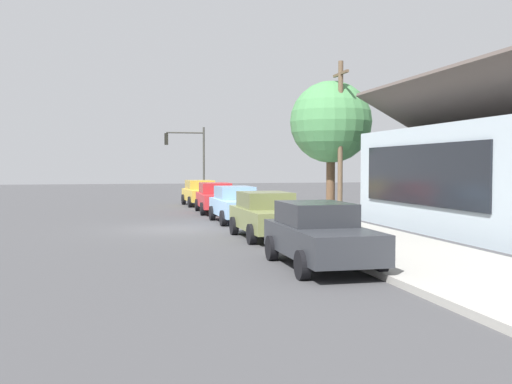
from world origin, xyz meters
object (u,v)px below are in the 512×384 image
Objects in this scene: car_mustard at (201,193)px; car_cherry at (216,197)px; car_charcoal at (320,234)px; fire_hydrant_red at (259,209)px; utility_pole_wooden at (340,136)px; traffic_light_main at (189,152)px; shade_tree at (331,123)px; car_olive at (268,215)px; car_skyblue at (236,204)px.

car_mustard is 5.83m from car_cherry.
car_charcoal reaches higher than fire_hydrant_red.
car_charcoal is at bearing -22.90° from utility_pole_wooden.
traffic_light_main is (-10.07, -0.33, 2.68)m from car_cherry.
car_mustard is 10.43m from fire_hydrant_red.
shade_tree reaches higher than car_mustard.
fire_hydrant_red is at bearing 18.53° from car_cherry.
car_olive reaches higher than fire_hydrant_red.
car_mustard is at bearing -177.47° from car_cherry.
car_mustard is 1.00× the size of car_skyblue.
car_skyblue is at bearing -63.94° from shade_tree.
shade_tree reaches higher than car_olive.
car_skyblue is at bearing 2.27° from car_cherry.
car_mustard is 1.01× the size of car_olive.
shade_tree is (8.79, 5.44, 3.87)m from car_mustard.
car_cherry is at bearing 178.76° from car_olive.
fire_hydrant_red is (14.57, 1.66, -2.99)m from traffic_light_main.
car_skyblue is 15.88m from traffic_light_main.
shade_tree is at bearing 146.28° from car_olive.
utility_pole_wooden is at bearing 157.24° from car_charcoal.
car_charcoal is at bearing 1.53° from car_cherry.
car_skyblue is at bearing -50.59° from fire_hydrant_red.
utility_pole_wooden is 5.27m from fire_hydrant_red.
traffic_light_main is (-27.49, -0.18, 2.68)m from car_charcoal.
traffic_light_main is 15.58m from utility_pole_wooden.
shade_tree is 1.30× the size of traffic_light_main.
car_charcoal is 6.28× the size of fire_hydrant_red.
car_skyblue and car_olive have the same top height.
utility_pole_wooden is (10.27, 5.39, 3.11)m from car_mustard.
car_olive is at bearing -10.83° from fire_hydrant_red.
car_mustard is 11.41m from car_skyblue.
fire_hydrant_red is (4.50, 1.33, -0.32)m from car_cherry.
utility_pole_wooden is at bearing 90.99° from fire_hydrant_red.
traffic_light_main is at bearing -156.31° from shade_tree.
traffic_light_main is at bearing -176.12° from car_cherry.
car_cherry and car_skyblue have the same top height.
car_cherry is at bearing 1.85° from traffic_light_main.
car_cherry is 1.10× the size of car_skyblue.
utility_pole_wooden is (4.44, 5.33, 3.11)m from car_cherry.
car_mustard is at bearing 179.90° from car_charcoal.
car_skyblue is 6.21× the size of fire_hydrant_red.
car_olive is at bearing -1.23° from car_skyblue.
shade_tree is at bearing 23.69° from traffic_light_main.
traffic_light_main is at bearing -178.77° from car_mustard.
car_charcoal is (11.84, -0.17, 0.00)m from car_skyblue.
car_charcoal is at bearing -2.83° from car_olive.
fire_hydrant_red is at bearing -89.01° from utility_pole_wooden.
car_charcoal is 13.00m from fire_hydrant_red.
car_charcoal is 14.44m from utility_pole_wooden.
utility_pole_wooden is (14.51, 5.66, 0.44)m from traffic_light_main.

